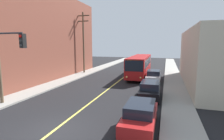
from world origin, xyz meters
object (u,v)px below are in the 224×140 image
city_bus (140,65)px  parked_car_white (154,76)px  parked_car_black (150,90)px  parked_car_red (140,115)px  traffic_signal_left_corner (2,55)px  utility_pole_mid (83,40)px

city_bus → parked_car_white: bearing=-58.0°
city_bus → parked_car_black: 11.82m
city_bus → parked_car_red: 17.97m
traffic_signal_left_corner → parked_car_red: bearing=0.4°
parked_car_black → city_bus: bearing=103.0°
city_bus → parked_car_red: size_ratio=2.77×
parked_car_red → utility_pole_mid: utility_pole_mid is taller
city_bus → traffic_signal_left_corner: traffic_signal_left_corner is taller
parked_car_white → city_bus: bearing=122.0°
parked_car_white → parked_car_red: bearing=-89.2°
parked_car_black → utility_pole_mid: 17.72m
parked_car_red → parked_car_black: (0.01, 6.27, 0.00)m
utility_pole_mid → traffic_signal_left_corner: utility_pole_mid is taller
utility_pole_mid → traffic_signal_left_corner: (2.18, -17.95, -1.50)m
parked_car_black → traffic_signal_left_corner: 12.54m
parked_car_red → traffic_signal_left_corner: size_ratio=0.73×
city_bus → parked_car_white: size_ratio=2.76×
parked_car_white → utility_pole_mid: size_ratio=0.43×
parked_car_black → parked_car_white: 7.56m
parked_car_red → utility_pole_mid: bearing=124.8°
parked_car_red → parked_car_white: same height
parked_car_red → utility_pole_mid: size_ratio=0.43×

